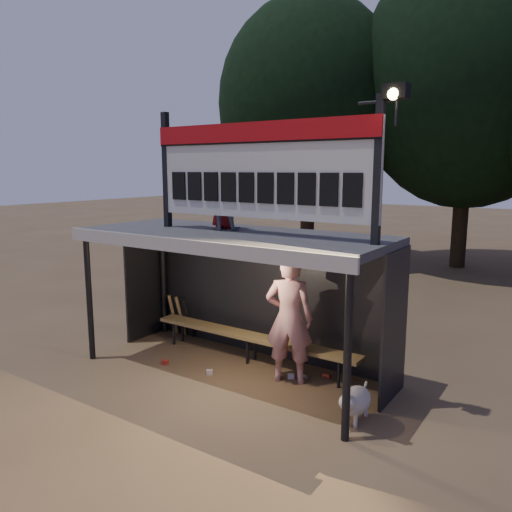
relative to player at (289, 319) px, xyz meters
The scene contains 12 objects.
ground 1.40m from the player, 167.20° to the right, with size 80.00×80.00×0.00m, color brown.
player is the anchor object (origin of this frame).
child_a 2.23m from the player, behind, with size 0.55×0.43×1.14m, color gray.
child_b 2.25m from the player, behind, with size 0.50×0.33×1.03m, color maroon.
dugout_shelter 1.25m from the player, behind, with size 5.10×2.08×2.32m.
scoreboard_assembly 2.35m from the player, 149.89° to the right, with size 4.10×0.27×1.99m.
bench 1.16m from the player, 160.40° to the left, with size 4.00×0.35×0.48m.
tree_left 11.85m from the player, 116.80° to the left, with size 6.46×6.46×9.27m.
tree_mid 12.40m from the player, 89.71° to the left, with size 7.22×7.22×10.36m.
dog 1.67m from the player, 24.17° to the right, with size 0.36×0.81×0.49m.
bats 2.95m from the player, 167.89° to the left, with size 0.47×0.32×0.84m.
litter 1.13m from the player, behind, with size 2.65×1.11×0.08m.
Camera 1 is at (4.66, -6.21, 3.29)m, focal length 35.00 mm.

